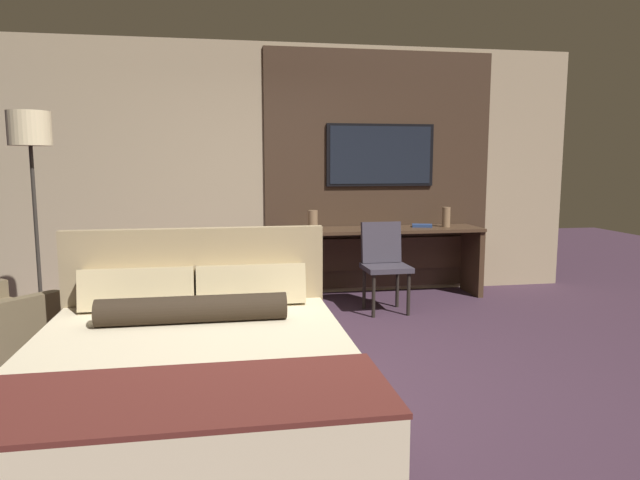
% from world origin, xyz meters
% --- Properties ---
extents(ground_plane, '(16.00, 16.00, 0.00)m').
position_xyz_m(ground_plane, '(0.00, 0.00, 0.00)').
color(ground_plane, '#3D2838').
extents(wall_back_tv_panel, '(7.20, 0.09, 2.80)m').
position_xyz_m(wall_back_tv_panel, '(0.19, 2.59, 1.40)').
color(wall_back_tv_panel, tan).
rests_on(wall_back_tv_panel, ground_plane).
extents(bed, '(1.83, 2.13, 1.04)m').
position_xyz_m(bed, '(-0.70, -0.67, 0.30)').
color(bed, '#33281E').
rests_on(bed, ground_plane).
extents(desk, '(2.14, 0.55, 0.78)m').
position_xyz_m(desk, '(1.29, 2.30, 0.54)').
color(desk, '#422D1E').
rests_on(desk, ground_plane).
extents(tv, '(1.25, 0.04, 0.70)m').
position_xyz_m(tv, '(1.29, 2.52, 1.58)').
color(tv, black).
extents(desk_chair, '(0.46, 0.46, 0.90)m').
position_xyz_m(desk_chair, '(1.11, 1.69, 0.54)').
color(desk_chair, '#38333D').
rests_on(desk_chair, ground_plane).
extents(floor_lamp, '(0.34, 0.34, 1.92)m').
position_xyz_m(floor_lamp, '(-2.04, 1.28, 1.62)').
color(floor_lamp, '#282623').
rests_on(floor_lamp, ground_plane).
extents(vase_tall, '(0.09, 0.09, 0.22)m').
position_xyz_m(vase_tall, '(2.00, 2.25, 0.89)').
color(vase_tall, '#846647').
rests_on(vase_tall, desk).
extents(vase_short, '(0.10, 0.10, 0.22)m').
position_xyz_m(vase_short, '(0.46, 2.18, 0.89)').
color(vase_short, '#846647').
rests_on(vase_short, desk).
extents(book, '(0.26, 0.21, 0.03)m').
position_xyz_m(book, '(1.73, 2.29, 0.79)').
color(book, navy).
rests_on(book, desk).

